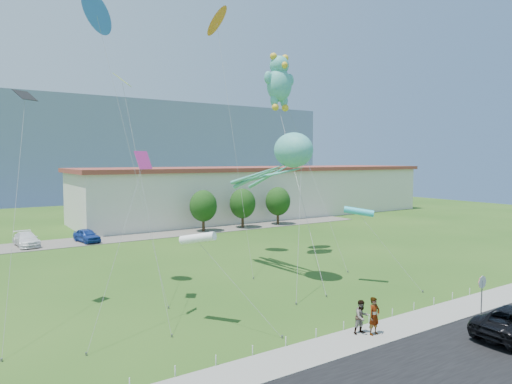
% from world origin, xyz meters
% --- Properties ---
extents(ground, '(160.00, 160.00, 0.00)m').
position_xyz_m(ground, '(0.00, 0.00, 0.00)').
color(ground, '#244C15').
rests_on(ground, ground).
extents(road, '(80.00, 8.00, 0.06)m').
position_xyz_m(road, '(0.00, -8.00, 0.03)').
color(road, black).
rests_on(road, ground).
extents(sidewalk, '(80.00, 2.50, 0.10)m').
position_xyz_m(sidewalk, '(0.00, -2.75, 0.05)').
color(sidewalk, gray).
rests_on(sidewalk, ground).
extents(parking_strip, '(70.00, 6.00, 0.06)m').
position_xyz_m(parking_strip, '(0.00, 35.00, 0.03)').
color(parking_strip, '#59544C').
rests_on(parking_strip, ground).
extents(hill_ridge, '(160.00, 50.00, 25.00)m').
position_xyz_m(hill_ridge, '(0.00, 120.00, 12.50)').
color(hill_ridge, gray).
rests_on(hill_ridge, ground).
extents(warehouse, '(61.00, 15.00, 8.20)m').
position_xyz_m(warehouse, '(26.00, 44.00, 4.12)').
color(warehouse, beige).
rests_on(warehouse, ground).
extents(stop_sign, '(0.80, 0.07, 2.50)m').
position_xyz_m(stop_sign, '(9.50, -4.21, 1.87)').
color(stop_sign, slate).
rests_on(stop_sign, ground).
extents(rope_fence, '(26.05, 0.05, 0.50)m').
position_xyz_m(rope_fence, '(0.00, -1.30, 0.25)').
color(rope_fence, white).
rests_on(rope_fence, ground).
extents(tree_near, '(3.60, 3.60, 5.47)m').
position_xyz_m(tree_near, '(10.00, 34.00, 3.39)').
color(tree_near, '#3F2B19').
rests_on(tree_near, ground).
extents(tree_mid, '(3.60, 3.60, 5.47)m').
position_xyz_m(tree_mid, '(16.00, 34.00, 3.39)').
color(tree_mid, '#3F2B19').
rests_on(tree_mid, ground).
extents(tree_far, '(3.60, 3.60, 5.47)m').
position_xyz_m(tree_far, '(22.00, 34.00, 3.39)').
color(tree_far, '#3F2B19').
rests_on(tree_far, ground).
extents(pedestrian_left, '(0.75, 0.51, 2.01)m').
position_xyz_m(pedestrian_left, '(1.73, -2.83, 1.11)').
color(pedestrian_left, gray).
rests_on(pedestrian_left, sidewalk).
extents(pedestrian_right, '(0.95, 0.78, 1.82)m').
position_xyz_m(pedestrian_right, '(1.27, -2.37, 1.01)').
color(pedestrian_right, gray).
rests_on(pedestrian_right, sidewalk).
extents(parked_car_white, '(2.44, 5.24, 1.48)m').
position_xyz_m(parked_car_white, '(-10.69, 35.28, 0.80)').
color(parked_car_white, white).
rests_on(parked_car_white, parking_strip).
extents(parked_car_blue, '(2.55, 4.63, 1.49)m').
position_xyz_m(parked_car_blue, '(-4.61, 34.30, 0.80)').
color(parked_car_blue, navy).
rests_on(parked_car_blue, parking_strip).
extents(octopus_kite, '(4.64, 11.95, 11.48)m').
position_xyz_m(octopus_kite, '(4.75, 9.64, 9.30)').
color(octopus_kite, teal).
rests_on(octopus_kite, ground).
extents(teddy_bear_kite, '(6.36, 13.09, 19.28)m').
position_xyz_m(teddy_bear_kite, '(8.93, 15.76, 16.77)').
color(teddy_bear_kite, teal).
rests_on(teddy_bear_kite, ground).
extents(small_kite_blue, '(3.34, 7.02, 20.21)m').
position_xyz_m(small_kite_blue, '(-8.07, 13.54, 19.01)').
color(small_kite_blue, blue).
rests_on(small_kite_blue, ground).
extents(small_kite_yellow, '(1.29, 6.82, 14.75)m').
position_xyz_m(small_kite_yellow, '(-7.81, 8.28, 12.48)').
color(small_kite_yellow, '#CDF138').
rests_on(small_kite_yellow, ground).
extents(small_kite_black, '(2.89, 7.75, 13.72)m').
position_xyz_m(small_kite_black, '(-13.29, 10.70, 11.61)').
color(small_kite_black, black).
rests_on(small_kite_black, ground).
extents(small_kite_white, '(3.14, 5.40, 5.44)m').
position_xyz_m(small_kite_white, '(-5.36, 3.82, 4.97)').
color(small_kite_white, white).
rests_on(small_kite_white, ground).
extents(small_kite_orange, '(2.35, 9.18, 22.95)m').
position_xyz_m(small_kite_orange, '(4.01, 18.70, 21.60)').
color(small_kite_orange, orange).
rests_on(small_kite_orange, ground).
extents(small_kite_cyan, '(2.49, 5.33, 5.97)m').
position_xyz_m(small_kite_cyan, '(8.54, 4.95, 5.49)').
color(small_kite_cyan, '#2EBBCF').
rests_on(small_kite_cyan, ground).
extents(small_kite_purple, '(1.80, 10.45, 17.10)m').
position_xyz_m(small_kite_purple, '(10.60, 17.40, 16.01)').
color(small_kite_purple, purple).
rests_on(small_kite_purple, ground).
extents(small_kite_pink, '(4.77, 3.79, 9.83)m').
position_xyz_m(small_kite_pink, '(-8.08, 5.83, 8.41)').
color(small_kite_pink, '#D32E8A').
rests_on(small_kite_pink, ground).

